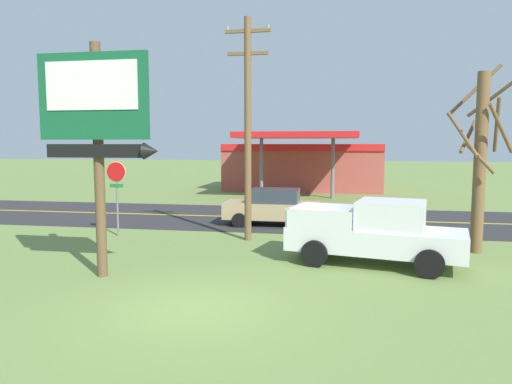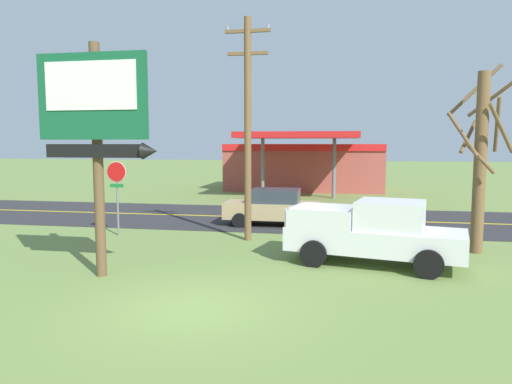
% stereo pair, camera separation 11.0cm
% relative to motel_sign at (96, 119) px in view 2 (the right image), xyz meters
% --- Properties ---
extents(ground_plane, '(180.00, 180.00, 0.00)m').
position_rel_motel_sign_xyz_m(ground_plane, '(3.21, -1.95, -4.31)').
color(ground_plane, olive).
extents(road_asphalt, '(140.00, 8.00, 0.02)m').
position_rel_motel_sign_xyz_m(road_asphalt, '(3.21, 11.05, -4.30)').
color(road_asphalt, '#2B2B2D').
rests_on(road_asphalt, ground).
extents(road_centre_line, '(126.00, 0.20, 0.01)m').
position_rel_motel_sign_xyz_m(road_centre_line, '(3.21, 11.05, -4.29)').
color(road_centre_line, gold).
rests_on(road_centre_line, road_asphalt).
extents(motel_sign, '(3.31, 0.54, 6.33)m').
position_rel_motel_sign_xyz_m(motel_sign, '(0.00, 0.00, 0.00)').
color(motel_sign, brown).
rests_on(motel_sign, ground).
extents(stop_sign, '(0.80, 0.08, 2.95)m').
position_rel_motel_sign_xyz_m(stop_sign, '(-2.29, 5.58, -2.29)').
color(stop_sign, slate).
rests_on(stop_sign, ground).
extents(utility_pole, '(1.68, 0.26, 8.23)m').
position_rel_motel_sign_xyz_m(utility_pole, '(2.98, 5.64, 0.07)').
color(utility_pole, brown).
rests_on(utility_pole, ground).
extents(bare_tree, '(2.19, 2.18, 6.36)m').
position_rel_motel_sign_xyz_m(bare_tree, '(10.95, 4.99, -1.09)').
color(bare_tree, brown).
rests_on(bare_tree, ground).
extents(gas_station, '(12.00, 11.50, 4.40)m').
position_rel_motel_sign_xyz_m(gas_station, '(3.51, 25.68, -2.37)').
color(gas_station, '#A84C42').
rests_on(gas_station, ground).
extents(pickup_white_parked_on_lawn, '(5.50, 3.04, 1.96)m').
position_rel_motel_sign_xyz_m(pickup_white_parked_on_lawn, '(7.53, 2.79, -3.35)').
color(pickup_white_parked_on_lawn, silver).
rests_on(pickup_white_parked_on_lawn, ground).
extents(car_tan_mid_lane, '(4.20, 2.00, 1.64)m').
position_rel_motel_sign_xyz_m(car_tan_mid_lane, '(3.44, 9.05, -3.48)').
color(car_tan_mid_lane, tan).
rests_on(car_tan_mid_lane, ground).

